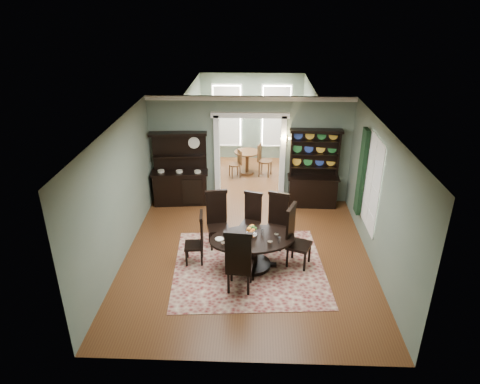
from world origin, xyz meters
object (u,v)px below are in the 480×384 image
object	(u,v)px
sideboard	(180,179)
dining_table	(252,247)
welsh_dresser	(313,179)
parlor_table	(247,159)

from	to	relation	value
sideboard	dining_table	bearing A→B (deg)	-62.31
dining_table	sideboard	bearing A→B (deg)	113.77
sideboard	welsh_dresser	world-z (taller)	welsh_dresser
welsh_dresser	parlor_table	xyz separation A→B (m)	(-1.86, 2.23, -0.29)
parlor_table	dining_table	bearing A→B (deg)	-87.49
dining_table	sideboard	xyz separation A→B (m)	(-2.04, 3.08, 0.21)
dining_table	parlor_table	distance (m)	5.32
welsh_dresser	dining_table	bearing A→B (deg)	-116.97
welsh_dresser	sideboard	bearing A→B (deg)	-179.09
sideboard	welsh_dresser	size ratio (longest dim) A/B	0.94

